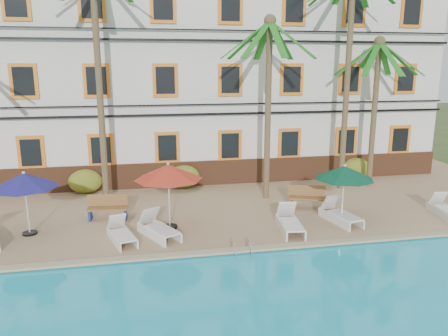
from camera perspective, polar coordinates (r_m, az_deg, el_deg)
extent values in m
plane|color=#384C23|center=(14.78, 0.55, -10.29)|extent=(100.00, 100.00, 0.00)
cube|color=tan|center=(19.36, -2.41, -4.13)|extent=(30.00, 12.00, 0.25)
cube|color=tan|center=(13.86, 1.31, -10.69)|extent=(30.00, 0.35, 0.06)
cube|color=silver|center=(23.44, -4.41, 11.61)|extent=(25.00, 6.00, 10.00)
cube|color=brown|center=(21.02, -3.22, -0.69)|extent=(25.00, 0.12, 1.20)
cube|color=orange|center=(21.12, -23.88, 1.87)|extent=(1.15, 0.10, 1.50)
cube|color=black|center=(21.07, -23.91, 1.84)|extent=(0.85, 0.04, 1.20)
cube|color=orange|center=(20.65, -15.75, 2.27)|extent=(1.15, 0.10, 1.50)
cube|color=black|center=(20.60, -15.76, 2.25)|extent=(0.85, 0.04, 1.20)
cube|color=orange|center=(20.61, -7.41, 2.64)|extent=(1.15, 0.10, 1.50)
cube|color=black|center=(20.56, -7.41, 2.62)|extent=(0.85, 0.04, 1.20)
cube|color=orange|center=(21.00, 0.79, 2.95)|extent=(1.15, 0.10, 1.50)
cube|color=black|center=(20.95, 0.82, 2.93)|extent=(0.85, 0.04, 1.20)
cube|color=orange|center=(21.80, 8.54, 3.19)|extent=(1.15, 0.10, 1.50)
cube|color=black|center=(21.76, 8.59, 3.16)|extent=(0.85, 0.04, 1.20)
cube|color=orange|center=(22.97, 15.63, 3.35)|extent=(1.15, 0.10, 1.50)
cube|color=black|center=(22.93, 15.69, 3.33)|extent=(0.85, 0.04, 1.20)
cube|color=orange|center=(24.45, 21.95, 3.46)|extent=(1.15, 0.10, 1.50)
cube|color=black|center=(24.41, 22.01, 3.43)|extent=(0.85, 0.04, 1.20)
cube|color=orange|center=(20.80, -24.69, 10.26)|extent=(1.15, 0.10, 1.50)
cube|color=black|center=(20.75, -24.72, 10.26)|extent=(0.85, 0.04, 1.20)
cube|color=orange|center=(20.32, -16.31, 10.89)|extent=(1.15, 0.10, 1.50)
cube|color=black|center=(20.27, -16.32, 10.88)|extent=(0.85, 0.04, 1.20)
cube|color=orange|center=(20.27, -7.68, 11.28)|extent=(1.15, 0.10, 1.50)
cube|color=black|center=(20.22, -7.67, 11.28)|extent=(0.85, 0.04, 1.20)
cube|color=orange|center=(20.67, 0.82, 11.43)|extent=(1.15, 0.10, 1.50)
cube|color=black|center=(20.62, 0.84, 11.43)|extent=(0.85, 0.04, 1.20)
cube|color=orange|center=(21.49, 8.83, 11.35)|extent=(1.15, 0.10, 1.50)
cube|color=black|center=(21.44, 8.88, 11.35)|extent=(0.85, 0.04, 1.20)
cube|color=orange|center=(22.67, 16.12, 11.09)|extent=(1.15, 0.10, 1.50)
cube|color=black|center=(22.63, 16.18, 11.08)|extent=(0.85, 0.04, 1.20)
cube|color=orange|center=(24.17, 22.59, 10.71)|extent=(1.15, 0.10, 1.50)
cube|color=black|center=(24.13, 22.66, 10.70)|extent=(0.85, 0.04, 1.20)
cube|color=orange|center=(20.94, -25.57, 19.01)|extent=(1.15, 0.10, 1.50)
cube|color=black|center=(20.89, -25.61, 19.02)|extent=(0.85, 0.04, 1.20)
cube|color=orange|center=(20.46, -16.92, 19.86)|extent=(1.15, 0.10, 1.50)
cube|color=black|center=(20.42, -16.93, 19.87)|extent=(0.85, 0.04, 1.20)
cube|color=orange|center=(20.42, -7.97, 20.29)|extent=(1.15, 0.10, 1.50)
cube|color=black|center=(20.37, -7.96, 20.31)|extent=(0.85, 0.04, 1.20)
cube|color=orange|center=(20.82, 0.85, 20.27)|extent=(1.15, 0.10, 1.50)
cube|color=black|center=(20.77, 0.88, 20.29)|extent=(0.85, 0.04, 1.20)
cube|color=orange|center=(21.63, 9.15, 19.85)|extent=(1.15, 0.10, 1.50)
cube|color=black|center=(21.58, 9.19, 19.86)|extent=(0.85, 0.04, 1.20)
cube|color=orange|center=(22.80, 16.67, 19.13)|extent=(1.15, 0.10, 1.50)
cube|color=black|center=(22.76, 16.73, 19.14)|extent=(0.85, 0.04, 1.20)
cube|color=orange|center=(24.30, 23.29, 18.24)|extent=(1.15, 0.10, 1.50)
cube|color=black|center=(24.26, 23.36, 18.25)|extent=(0.85, 0.04, 1.20)
cube|color=black|center=(20.38, -3.27, 7.02)|extent=(25.00, 0.08, 0.10)
cube|color=black|center=(20.34, -3.29, 8.28)|extent=(25.00, 0.08, 0.06)
cube|color=black|center=(20.29, -3.40, 16.32)|extent=(25.00, 0.08, 0.10)
cube|color=black|center=(20.32, -3.42, 17.59)|extent=(25.00, 0.08, 0.06)
cylinder|color=brown|center=(18.53, -15.98, 10.34)|extent=(0.26, 0.26, 9.75)
cylinder|color=brown|center=(18.54, 5.75, 7.15)|extent=(0.26, 0.26, 7.41)
sphere|color=brown|center=(18.52, 6.03, 18.62)|extent=(0.50, 0.50, 0.50)
cube|color=#196B19|center=(19.43, 5.08, 16.18)|extent=(0.28, 2.02, 1.52)
cube|color=#196B19|center=(18.96, 3.19, 16.28)|extent=(1.63, 1.63, 1.52)
cube|color=#196B19|center=(18.20, 2.82, 16.42)|extent=(2.02, 0.28, 1.52)
cube|color=#196B19|center=(17.59, 4.36, 16.51)|extent=(1.63, 1.63, 1.52)
cube|color=#196B19|center=(17.51, 6.96, 16.46)|extent=(0.28, 2.02, 1.52)
cube|color=#196B19|center=(18.01, 8.90, 16.31)|extent=(1.63, 1.63, 1.52)
cube|color=#196B19|center=(18.78, 9.03, 16.18)|extent=(2.02, 0.28, 1.52)
cube|color=#196B19|center=(19.35, 7.43, 16.14)|extent=(1.63, 1.63, 1.52)
cylinder|color=brown|center=(20.67, 15.77, 10.65)|extent=(0.26, 0.26, 9.78)
cylinder|color=brown|center=(21.65, 18.99, 6.43)|extent=(0.26, 0.26, 6.71)
sphere|color=brown|center=(21.55, 19.68, 15.31)|extent=(0.50, 0.50, 0.50)
cube|color=#196B19|center=(22.40, 18.21, 13.39)|extent=(0.28, 2.02, 1.52)
cube|color=#196B19|center=(21.81, 16.91, 13.50)|extent=(1.63, 1.63, 1.52)
cube|color=#196B19|center=(21.04, 17.10, 13.52)|extent=(2.02, 0.28, 1.52)
cube|color=#196B19|center=(20.56, 18.78, 13.42)|extent=(1.63, 1.63, 1.52)
cube|color=#196B19|center=(20.66, 20.95, 13.26)|extent=(0.28, 2.02, 1.52)
cube|color=#196B19|center=(21.29, 22.19, 13.13)|extent=(1.63, 1.63, 1.52)
cube|color=#196B19|center=(22.05, 21.83, 13.13)|extent=(2.02, 0.28, 1.52)
cube|color=#196B19|center=(22.50, 20.20, 13.24)|extent=(1.63, 1.63, 1.52)
ellipsoid|color=#245D1A|center=(20.68, -17.65, -1.68)|extent=(1.50, 0.90, 1.10)
ellipsoid|color=#245D1A|center=(20.61, -5.28, -1.15)|extent=(1.50, 0.90, 1.10)
ellipsoid|color=#245D1A|center=(23.13, 16.80, -0.08)|extent=(1.50, 0.90, 1.10)
cylinder|color=black|center=(16.57, -24.02, -7.77)|extent=(0.50, 0.50, 0.07)
cylinder|color=silver|center=(16.25, -24.36, -4.37)|extent=(0.06, 0.06, 2.13)
cone|color=navy|center=(16.03, -24.64, -1.48)|extent=(2.22, 2.22, 0.49)
sphere|color=silver|center=(15.97, -24.73, -0.56)|extent=(0.10, 0.10, 0.10)
cylinder|color=black|center=(15.84, -7.08, -7.62)|extent=(0.54, 0.54, 0.08)
cylinder|color=silver|center=(15.48, -7.19, -3.77)|extent=(0.06, 0.06, 2.30)
cone|color=#B02E1C|center=(15.24, -7.29, -0.50)|extent=(2.39, 2.39, 0.53)
sphere|color=silver|center=(15.18, -7.32, 0.55)|extent=(0.10, 0.10, 0.10)
cylinder|color=black|center=(16.93, 15.07, -6.61)|extent=(0.49, 0.49, 0.07)
cylinder|color=silver|center=(16.63, 15.28, -3.33)|extent=(0.06, 0.06, 2.09)
cone|color=#07422A|center=(16.42, 15.45, -0.57)|extent=(2.17, 2.17, 0.48)
sphere|color=silver|center=(16.36, 15.51, 0.32)|extent=(0.10, 0.10, 0.10)
cube|color=silver|center=(14.65, -12.97, -8.57)|extent=(0.88, 1.31, 0.06)
cube|color=silver|center=(15.33, -13.83, -6.77)|extent=(0.66, 0.59, 0.60)
cube|color=silver|center=(14.85, -14.22, -8.98)|extent=(0.55, 1.65, 0.28)
cube|color=silver|center=(14.98, -12.14, -8.67)|extent=(0.55, 1.65, 0.28)
cube|color=silver|center=(14.80, -8.02, -7.98)|extent=(1.15, 1.47, 0.06)
cube|color=silver|center=(15.48, -9.76, -6.15)|extent=(0.77, 0.72, 0.66)
cube|color=silver|center=(14.94, -9.52, -8.55)|extent=(0.91, 1.72, 0.31)
cube|color=silver|center=(15.22, -7.47, -8.06)|extent=(0.91, 1.72, 0.31)
cube|color=silver|center=(15.28, 8.84, -7.29)|extent=(0.78, 1.42, 0.06)
cube|color=silver|center=(16.06, 8.13, -5.33)|extent=(0.68, 0.57, 0.68)
cube|color=silver|center=(15.51, 7.47, -7.62)|extent=(0.29, 1.92, 0.31)
cube|color=silver|center=(15.65, 9.73, -7.52)|extent=(0.29, 1.92, 0.31)
cube|color=silver|center=(16.56, 15.54, -6.01)|extent=(0.87, 1.43, 0.06)
cube|color=silver|center=(17.19, 13.72, -4.36)|extent=(0.70, 0.60, 0.67)
cube|color=silver|center=(16.63, 14.11, -6.48)|extent=(0.43, 1.88, 0.31)
cube|color=silver|center=(16.99, 15.81, -6.16)|extent=(0.43, 1.88, 0.31)
cube|color=silver|center=(18.72, 27.24, -4.89)|extent=(0.76, 1.29, 0.06)
cube|color=silver|center=(19.37, 26.14, -3.53)|extent=(0.63, 0.54, 0.61)
cube|color=silver|center=(18.83, 26.10, -5.18)|extent=(0.34, 1.72, 0.28)
cube|color=olive|center=(16.98, -14.95, -5.14)|extent=(1.54, 0.59, 0.06)
cube|color=olive|center=(17.10, -14.89, -4.05)|extent=(1.50, 0.20, 0.45)
cube|color=navy|center=(17.17, -17.05, -5.88)|extent=(0.12, 0.46, 0.40)
cube|color=navy|center=(16.95, -12.72, -5.86)|extent=(0.12, 0.46, 0.40)
cube|color=olive|center=(17.96, 10.94, -3.91)|extent=(1.56, 0.91, 0.06)
cube|color=olive|center=(18.09, 10.95, -2.89)|extent=(1.44, 0.54, 0.45)
cube|color=red|center=(18.00, 8.84, -4.55)|extent=(0.22, 0.45, 0.40)
cube|color=red|center=(18.08, 12.97, -4.66)|extent=(0.22, 0.45, 0.40)
torus|color=silver|center=(13.78, 1.21, -10.98)|extent=(0.04, 0.74, 0.74)
torus|color=silver|center=(13.88, 3.27, -10.80)|extent=(0.04, 0.74, 0.74)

